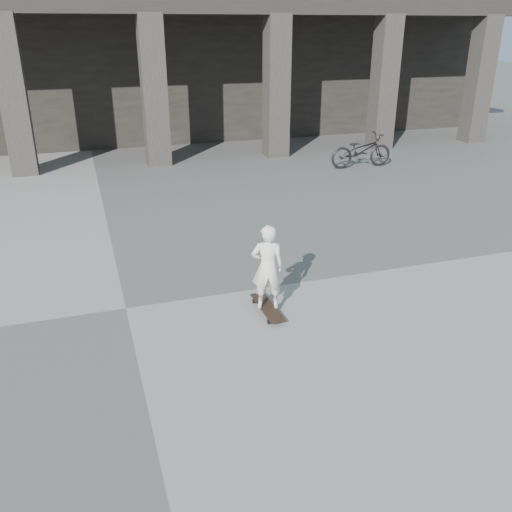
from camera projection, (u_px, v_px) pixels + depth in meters
name	position (u px, v px, depth m)	size (l,w,h in m)	color
ground	(126.00, 308.00, 7.66)	(90.00, 90.00, 0.00)	#4C4C49
colonnade	(77.00, 46.00, 18.50)	(28.00, 8.82, 6.00)	black
longboard	(267.00, 308.00, 7.54)	(0.22, 0.88, 0.09)	black
child	(268.00, 267.00, 7.29)	(0.44, 0.29, 1.20)	silver
bicycle	(361.00, 151.00, 15.07)	(0.62, 1.78, 0.94)	black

